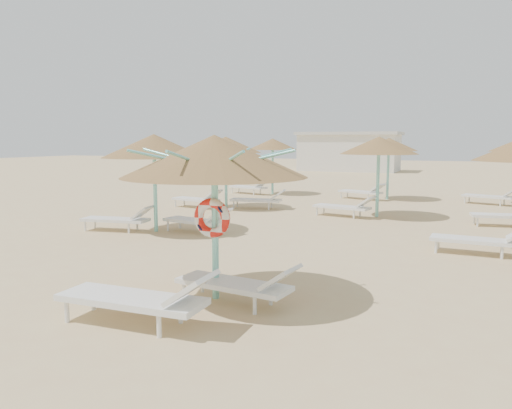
% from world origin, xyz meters
% --- Properties ---
extents(ground, '(120.00, 120.00, 0.00)m').
position_xyz_m(ground, '(0.00, 0.00, 0.00)').
color(ground, tan).
rests_on(ground, ground).
extents(main_palapa, '(2.94, 2.94, 2.63)m').
position_xyz_m(main_palapa, '(-0.10, 0.06, 2.29)').
color(main_palapa, '#7CD7CB').
rests_on(main_palapa, ground).
extents(lounger_main_a, '(2.30, 0.77, 0.83)m').
position_xyz_m(lounger_main_a, '(-0.47, -1.42, 0.39)').
color(lounger_main_a, white).
rests_on(lounger_main_a, ground).
extents(lounger_main_b, '(2.05, 0.84, 0.73)m').
position_xyz_m(lounger_main_b, '(0.42, -0.10, 0.35)').
color(lounger_main_b, white).
rests_on(lounger_main_b, ground).
extents(palapa_field, '(18.81, 13.33, 2.72)m').
position_xyz_m(palapa_field, '(1.28, 9.37, 2.29)').
color(palapa_field, '#7CD7CB').
rests_on(palapa_field, ground).
extents(service_hut, '(8.40, 4.40, 3.25)m').
position_xyz_m(service_hut, '(-6.00, 35.00, 1.64)').
color(service_hut, silver).
rests_on(service_hut, ground).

